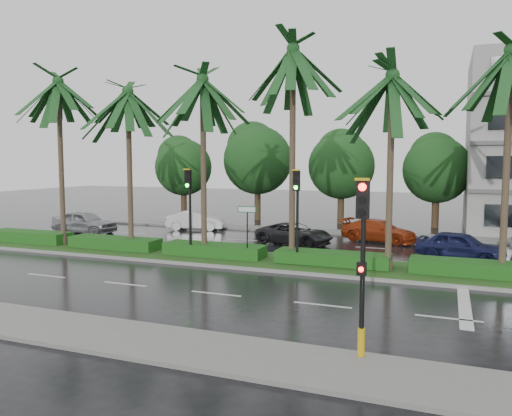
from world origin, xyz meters
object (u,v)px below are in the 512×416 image
at_px(signal_median_left, 189,200).
at_px(car_blue, 460,246).
at_px(car_white, 196,220).
at_px(car_red, 379,231).
at_px(street_sign, 247,219).
at_px(car_silver, 85,222).
at_px(signal_near, 362,261).
at_px(car_darkgrey, 295,234).

distance_m(signal_median_left, car_blue, 13.58).
bearing_deg(signal_median_left, car_white, 116.53).
bearing_deg(car_white, car_red, -108.70).
height_order(street_sign, car_silver, street_sign).
xyz_separation_m(signal_median_left, street_sign, (3.00, 0.18, -0.87)).
bearing_deg(signal_median_left, car_silver, 153.58).
bearing_deg(signal_median_left, car_blue, 20.94).
bearing_deg(signal_near, car_silver, 144.21).
height_order(car_white, car_red, car_white).
xyz_separation_m(signal_median_left, car_red, (8.00, 9.08, -2.33)).
distance_m(signal_near, signal_median_left, 13.93).
height_order(signal_median_left, car_darkgrey, signal_median_left).
relative_size(signal_near, car_white, 1.07).
distance_m(car_silver, car_blue, 23.58).
relative_size(signal_near, car_red, 0.95).
relative_size(signal_median_left, street_sign, 1.68).
relative_size(signal_near, street_sign, 1.68).
distance_m(signal_near, car_silver, 26.03).
height_order(signal_near, signal_median_left, signal_median_left).
bearing_deg(car_red, car_silver, 116.28).
relative_size(car_white, car_darkgrey, 0.91).
bearing_deg(car_white, signal_median_left, -169.12).
bearing_deg(car_blue, car_silver, 103.28).
bearing_deg(car_blue, signal_near, -174.77).
relative_size(street_sign, car_blue, 0.62).
relative_size(car_white, car_red, 0.89).
relative_size(signal_near, car_silver, 0.97).
bearing_deg(car_darkgrey, car_silver, 103.53).
distance_m(car_darkgrey, car_red, 5.26).
bearing_deg(car_silver, car_white, -55.97).
bearing_deg(car_white, car_blue, -121.66).
distance_m(car_white, car_red, 12.89).
distance_m(street_sign, car_red, 10.31).
distance_m(street_sign, car_darkgrey, 6.37).
distance_m(street_sign, car_white, 12.49).
relative_size(street_sign, car_red, 0.56).
distance_m(car_red, car_blue, 6.22).
height_order(car_silver, car_white, car_silver).
relative_size(signal_near, car_darkgrey, 0.96).
bearing_deg(street_sign, car_darkgrey, 85.37).
xyz_separation_m(car_white, car_red, (12.88, -0.69, -0.01)).
height_order(car_white, car_darkgrey, car_white).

